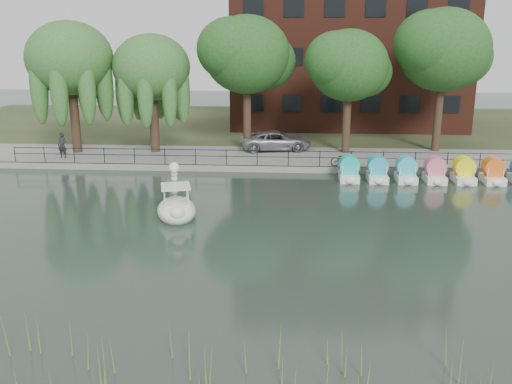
# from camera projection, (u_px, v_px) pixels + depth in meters

# --- Properties ---
(ground_plane) EXTENTS (120.00, 120.00, 0.00)m
(ground_plane) POSITION_uv_depth(u_px,v_px,m) (238.00, 248.00, 24.09)
(ground_plane) COLOR #374940
(promenade) EXTENTS (40.00, 6.00, 0.40)m
(promenade) POSITION_uv_depth(u_px,v_px,m) (260.00, 159.00, 39.36)
(promenade) COLOR gray
(promenade) RESTS_ON ground_plane
(kerb) EXTENTS (40.00, 0.25, 0.40)m
(kerb) POSITION_uv_depth(u_px,v_px,m) (257.00, 169.00, 36.53)
(kerb) COLOR gray
(kerb) RESTS_ON ground_plane
(land_strip) EXTENTS (60.00, 22.00, 0.36)m
(land_strip) POSITION_uv_depth(u_px,v_px,m) (268.00, 125.00, 52.78)
(land_strip) COLOR #47512D
(land_strip) RESTS_ON ground_plane
(railing) EXTENTS (32.00, 0.05, 1.00)m
(railing) POSITION_uv_depth(u_px,v_px,m) (257.00, 154.00, 36.46)
(railing) COLOR black
(railing) RESTS_ON promenade
(apartment_building) EXTENTS (20.00, 10.07, 18.00)m
(apartment_building) POSITION_uv_depth(u_px,v_px,m) (349.00, 22.00, 49.75)
(apartment_building) COLOR #4C1E16
(apartment_building) RESTS_ON land_strip
(willow_left) EXTENTS (5.88, 5.88, 9.01)m
(willow_left) POSITION_uv_depth(u_px,v_px,m) (70.00, 59.00, 38.74)
(willow_left) COLOR #473323
(willow_left) RESTS_ON promenade
(willow_mid) EXTENTS (5.32, 5.32, 8.15)m
(willow_mid) POSITION_uv_depth(u_px,v_px,m) (151.00, 68.00, 39.07)
(willow_mid) COLOR #473323
(willow_mid) RESTS_ON promenade
(broadleaf_center) EXTENTS (6.00, 6.00, 9.25)m
(broadleaf_center) POSITION_uv_depth(u_px,v_px,m) (247.00, 55.00, 39.41)
(broadleaf_center) COLOR #473323
(broadleaf_center) RESTS_ON promenade
(broadleaf_right) EXTENTS (5.40, 5.40, 8.32)m
(broadleaf_right) POSITION_uv_depth(u_px,v_px,m) (349.00, 66.00, 38.70)
(broadleaf_right) COLOR #473323
(broadleaf_right) RESTS_ON promenade
(broadleaf_far) EXTENTS (6.30, 6.30, 9.71)m
(broadleaf_far) POSITION_uv_depth(u_px,v_px,m) (444.00, 50.00, 38.99)
(broadleaf_far) COLOR #473323
(broadleaf_far) RESTS_ON promenade
(minivan) EXTENTS (3.44, 5.99, 1.57)m
(minivan) POSITION_uv_depth(u_px,v_px,m) (276.00, 139.00, 40.90)
(minivan) COLOR gray
(minivan) RESTS_ON promenade
(bicycle) EXTENTS (1.06, 1.82, 1.00)m
(bicycle) POSITION_uv_depth(u_px,v_px,m) (343.00, 158.00, 36.40)
(bicycle) COLOR gray
(bicycle) RESTS_ON promenade
(pedestrian) EXTENTS (0.77, 0.57, 1.98)m
(pedestrian) POSITION_uv_depth(u_px,v_px,m) (62.00, 144.00, 38.40)
(pedestrian) COLOR black
(pedestrian) RESTS_ON promenade
(swan_boat) EXTENTS (2.53, 3.34, 2.53)m
(swan_boat) POSITION_uv_depth(u_px,v_px,m) (176.00, 206.00, 27.86)
(swan_boat) COLOR white
(swan_boat) RESTS_ON ground_plane
(pedal_boat_row) EXTENTS (11.35, 1.70, 1.40)m
(pedal_boat_row) POSITION_uv_depth(u_px,v_px,m) (435.00, 172.00, 34.12)
(pedal_boat_row) COLOR white
(pedal_boat_row) RESTS_ON ground_plane
(reed_bank) EXTENTS (24.00, 2.40, 1.20)m
(reed_bank) POSITION_uv_depth(u_px,v_px,m) (282.00, 365.00, 14.70)
(reed_bank) COLOR #669938
(reed_bank) RESTS_ON ground_plane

